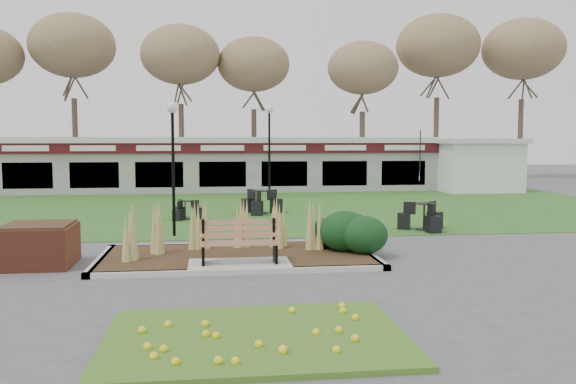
{
  "coord_description": "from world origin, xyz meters",
  "views": [
    {
      "loc": [
        -0.59,
        -12.91,
        2.82
      ],
      "look_at": [
        1.3,
        2.0,
        1.5
      ],
      "focal_mm": 38.0,
      "sensor_mm": 36.0,
      "label": 1
    }
  ],
  "objects": [
    {
      "name": "lamp_post_mid_right",
      "position": [
        -1.67,
        4.8,
        2.82
      ],
      "size": [
        0.32,
        0.32,
        3.87
      ],
      "color": "black",
      "rests_on": "ground"
    },
    {
      "name": "planting_bed",
      "position": [
        1.27,
        1.35,
        0.37
      ],
      "size": [
        6.75,
        3.4,
        1.27
      ],
      "color": "#322314",
      "rests_on": "ground"
    },
    {
      "name": "park_bench",
      "position": [
        0.0,
        0.25,
        0.59
      ],
      "size": [
        1.7,
        0.66,
        0.93
      ],
      "color": "#926142",
      "rests_on": "ground"
    },
    {
      "name": "patio_umbrella",
      "position": [
        10.32,
        18.0,
        1.37
      ],
      "size": [
        2.06,
        2.09,
        2.2
      ],
      "color": "black",
      "rests_on": "ground"
    },
    {
      "name": "bistro_set_b",
      "position": [
        -1.5,
        8.5,
        0.23
      ],
      "size": [
        1.04,
        1.21,
        0.64
      ],
      "color": "black",
      "rests_on": "ground"
    },
    {
      "name": "ground",
      "position": [
        0.0,
        0.0,
        0.0
      ],
      "size": [
        100.0,
        100.0,
        0.0
      ],
      "primitive_type": "plane",
      "color": "#515154",
      "rests_on": "ground"
    },
    {
      "name": "lawn",
      "position": [
        0.0,
        12.0,
        0.01
      ],
      "size": [
        34.0,
        16.0,
        0.02
      ],
      "primitive_type": "cube",
      "color": "#2D611E",
      "rests_on": "ground"
    },
    {
      "name": "tree_backdrop",
      "position": [
        0.0,
        28.0,
        8.36
      ],
      "size": [
        47.24,
        5.24,
        10.36
      ],
      "color": "#47382B",
      "rests_on": "ground"
    },
    {
      "name": "flower_bed",
      "position": [
        0.0,
        -4.6,
        0.07
      ],
      "size": [
        4.2,
        3.0,
        0.16
      ],
      "color": "#2D631C",
      "rests_on": "ground"
    },
    {
      "name": "service_hut",
      "position": [
        13.5,
        18.0,
        1.45
      ],
      "size": [
        4.4,
        3.4,
        2.83
      ],
      "color": "white",
      "rests_on": "ground"
    },
    {
      "name": "brick_planter",
      "position": [
        -4.4,
        1.0,
        0.48
      ],
      "size": [
        1.5,
        1.5,
        0.95
      ],
      "color": "brown",
      "rests_on": "ground"
    },
    {
      "name": "food_pavilion",
      "position": [
        0.0,
        19.96,
        1.48
      ],
      "size": [
        24.6,
        3.4,
        2.9
      ],
      "color": "gray",
      "rests_on": "ground"
    },
    {
      "name": "bistro_set_d",
      "position": [
        1.24,
        9.78,
        0.31
      ],
      "size": [
        1.56,
        1.58,
        0.86
      ],
      "color": "black",
      "rests_on": "ground"
    },
    {
      "name": "lamp_post_far_right",
      "position": [
        2.1,
        15.3,
        3.18
      ],
      "size": [
        0.36,
        0.36,
        4.36
      ],
      "color": "black",
      "rests_on": "ground"
    },
    {
      "name": "bistro_set_c",
      "position": [
        5.89,
        5.0,
        0.3
      ],
      "size": [
        1.55,
        1.44,
        0.83
      ],
      "color": "black",
      "rests_on": "ground"
    },
    {
      "name": "car_black",
      "position": [
        -8.95,
        27.0,
        0.65
      ],
      "size": [
        4.16,
        2.63,
        1.29
      ],
      "primitive_type": "imported",
      "rotation": [
        0.0,
        0.0,
        1.92
      ],
      "color": "black",
      "rests_on": "ground"
    }
  ]
}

